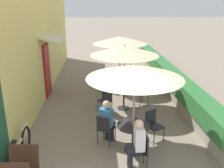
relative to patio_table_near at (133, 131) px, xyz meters
name	(u,v)px	position (x,y,z in m)	size (l,w,h in m)	color
cafe_facade_wall	(44,43)	(-3.08, 4.82, 1.55)	(0.98, 13.04, 4.20)	#E0CC6B
planter_hedge	(167,76)	(2.21, 4.85, -0.01)	(0.60, 12.04, 1.01)	gray
patio_table_near	(133,131)	(0.00, 0.00, 0.00)	(0.85, 0.85, 0.72)	#28282D
patio_umbrella_near	(135,71)	(0.00, 0.00, 1.59)	(2.34, 2.34, 2.34)	#B7B7BC
cafe_chair_near_left	(105,127)	(-0.70, 0.31, -0.03)	(0.54, 0.54, 0.87)	#232328
seated_patron_near_left	(107,120)	(-0.65, 0.40, 0.14)	(0.47, 0.51, 1.25)	#23232D
cafe_chair_near_right	(141,149)	(0.09, -0.76, -0.03)	(0.41, 0.41, 0.87)	#232328
seated_patron_near_right	(137,142)	(-0.03, -0.76, 0.14)	(0.40, 0.34, 1.25)	#23232D
cafe_chair_near_back	(153,123)	(0.62, 0.46, -0.03)	(0.55, 0.55, 0.87)	#232328
coffee_cup_near	(131,122)	(-0.05, 0.08, 0.22)	(0.07, 0.07, 0.09)	#B73D3D
patio_table_mid	(124,94)	(0.04, 2.67, 0.00)	(0.85, 0.85, 0.72)	#28282D
patio_umbrella_mid	(125,50)	(0.04, 2.67, 1.59)	(2.34, 2.34, 2.34)	#B7B7BC
cafe_chair_mid_left	(140,91)	(0.71, 3.06, -0.03)	(0.53, 0.53, 0.87)	#232328
cafe_chair_mid_right	(106,100)	(-0.62, 2.28, -0.03)	(0.53, 0.53, 0.87)	#232328
coffee_cup_mid	(127,89)	(0.15, 2.58, 0.22)	(0.07, 0.07, 0.09)	teal
patio_table_far	(120,76)	(0.10, 5.07, 0.00)	(0.85, 0.85, 0.72)	#28282D
patio_umbrella_far	(120,40)	(0.10, 5.07, 1.59)	(2.34, 2.34, 2.34)	#B7B7BC
cafe_chair_far_left	(107,80)	(-0.47, 4.56, -0.03)	(0.56, 0.56, 0.87)	#232328
cafe_chair_far_right	(131,73)	(0.68, 5.58, -0.03)	(0.56, 0.56, 0.87)	#232328
coffee_cup_far	(120,71)	(0.13, 4.99, 0.22)	(0.07, 0.07, 0.09)	teal
bicycle_leaning	(19,152)	(-2.74, -0.48, -0.18)	(0.10, 1.80, 0.80)	black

